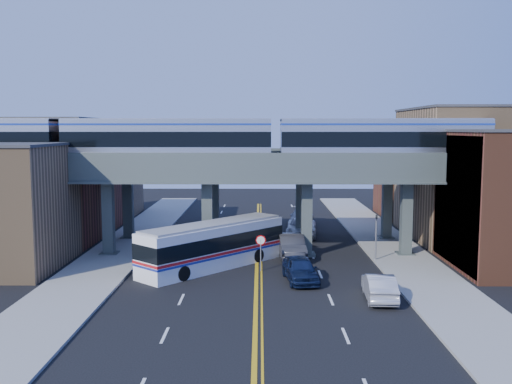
{
  "coord_description": "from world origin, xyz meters",
  "views": [
    {
      "loc": [
        0.24,
        -37.34,
        10.22
      ],
      "look_at": [
        -0.06,
        5.66,
        5.45
      ],
      "focal_mm": 40.0,
      "sensor_mm": 36.0,
      "label": 1
    }
  ],
  "objects_px": {
    "car_lane_a": "(300,269)",
    "car_lane_d": "(302,217)",
    "traffic_signal": "(376,232)",
    "car_parked_curb": "(379,287)",
    "transit_bus": "(214,246)",
    "car_lane_c": "(301,228)",
    "car_lane_b": "(292,246)",
    "transit_train": "(168,139)",
    "stop_sign": "(261,247)"
  },
  "relations": [
    {
      "from": "car_lane_a",
      "to": "car_lane_d",
      "type": "xyz_separation_m",
      "value": [
        1.72,
        22.36,
        0.04
      ]
    },
    {
      "from": "traffic_signal",
      "to": "car_parked_curb",
      "type": "bearing_deg",
      "value": -100.16
    },
    {
      "from": "transit_bus",
      "to": "car_parked_curb",
      "type": "bearing_deg",
      "value": -84.14
    },
    {
      "from": "transit_bus",
      "to": "car_lane_c",
      "type": "distance_m",
      "value": 14.41
    },
    {
      "from": "car_lane_d",
      "to": "car_parked_curb",
      "type": "xyz_separation_m",
      "value": [
        2.75,
        -26.43,
        -0.09
      ]
    },
    {
      "from": "traffic_signal",
      "to": "car_lane_b",
      "type": "distance_m",
      "value": 6.72
    },
    {
      "from": "traffic_signal",
      "to": "transit_bus",
      "type": "height_order",
      "value": "traffic_signal"
    },
    {
      "from": "transit_train",
      "to": "car_lane_b",
      "type": "bearing_deg",
      "value": -3.84
    },
    {
      "from": "traffic_signal",
      "to": "car_lane_d",
      "type": "bearing_deg",
      "value": 105.29
    },
    {
      "from": "traffic_signal",
      "to": "car_lane_b",
      "type": "xyz_separation_m",
      "value": [
        -6.44,
        1.34,
        -1.38
      ]
    },
    {
      "from": "traffic_signal",
      "to": "stop_sign",
      "type": "bearing_deg",
      "value": -161.37
    },
    {
      "from": "transit_bus",
      "to": "car_parked_curb",
      "type": "height_order",
      "value": "transit_bus"
    },
    {
      "from": "car_lane_d",
      "to": "stop_sign",
      "type": "bearing_deg",
      "value": -96.14
    },
    {
      "from": "stop_sign",
      "to": "traffic_signal",
      "type": "distance_m",
      "value": 9.41
    },
    {
      "from": "traffic_signal",
      "to": "car_lane_a",
      "type": "xyz_separation_m",
      "value": [
        -6.24,
        -5.81,
        -1.47
      ]
    },
    {
      "from": "car_lane_b",
      "to": "car_parked_curb",
      "type": "bearing_deg",
      "value": -70.37
    },
    {
      "from": "car_lane_c",
      "to": "car_parked_curb",
      "type": "bearing_deg",
      "value": -75.6
    },
    {
      "from": "car_parked_curb",
      "to": "car_lane_d",
      "type": "bearing_deg",
      "value": -80.42
    },
    {
      "from": "car_lane_c",
      "to": "transit_bus",
      "type": "bearing_deg",
      "value": -115.57
    },
    {
      "from": "traffic_signal",
      "to": "transit_bus",
      "type": "bearing_deg",
      "value": -170.8
    },
    {
      "from": "transit_train",
      "to": "car_lane_b",
      "type": "distance_m",
      "value": 12.97
    },
    {
      "from": "car_lane_c",
      "to": "car_lane_d",
      "type": "xyz_separation_m",
      "value": [
        0.49,
        6.21,
        0.05
      ]
    },
    {
      "from": "traffic_signal",
      "to": "transit_train",
      "type": "bearing_deg",
      "value": 172.98
    },
    {
      "from": "traffic_signal",
      "to": "car_lane_d",
      "type": "xyz_separation_m",
      "value": [
        -4.52,
        16.55,
        -1.43
      ]
    },
    {
      "from": "car_lane_b",
      "to": "car_lane_c",
      "type": "height_order",
      "value": "car_lane_b"
    },
    {
      "from": "car_parked_curb",
      "to": "car_lane_c",
      "type": "bearing_deg",
      "value": -77.27
    },
    {
      "from": "traffic_signal",
      "to": "car_lane_a",
      "type": "relative_size",
      "value": 0.84
    },
    {
      "from": "car_lane_b",
      "to": "stop_sign",
      "type": "bearing_deg",
      "value": -122.5
    },
    {
      "from": "transit_bus",
      "to": "car_lane_c",
      "type": "bearing_deg",
      "value": 11.54
    },
    {
      "from": "transit_bus",
      "to": "car_lane_d",
      "type": "bearing_deg",
      "value": 19.44
    },
    {
      "from": "transit_bus",
      "to": "car_lane_a",
      "type": "bearing_deg",
      "value": -79.36
    },
    {
      "from": "stop_sign",
      "to": "car_lane_a",
      "type": "distance_m",
      "value": 3.98
    },
    {
      "from": "traffic_signal",
      "to": "car_lane_d",
      "type": "relative_size",
      "value": 0.68
    },
    {
      "from": "traffic_signal",
      "to": "car_lane_a",
      "type": "distance_m",
      "value": 8.66
    },
    {
      "from": "stop_sign",
      "to": "car_parked_curb",
      "type": "xyz_separation_m",
      "value": [
        7.13,
        -6.88,
        -0.97
      ]
    },
    {
      "from": "traffic_signal",
      "to": "car_lane_c",
      "type": "distance_m",
      "value": 11.58
    },
    {
      "from": "transit_bus",
      "to": "car_lane_c",
      "type": "xyz_separation_m",
      "value": [
        7.38,
        12.35,
        -0.83
      ]
    },
    {
      "from": "stop_sign",
      "to": "car_lane_d",
      "type": "height_order",
      "value": "stop_sign"
    },
    {
      "from": "car_lane_d",
      "to": "car_lane_b",
      "type": "bearing_deg",
      "value": -90.7
    },
    {
      "from": "traffic_signal",
      "to": "car_parked_curb",
      "type": "distance_m",
      "value": 10.15
    },
    {
      "from": "car_lane_a",
      "to": "traffic_signal",
      "type": "bearing_deg",
      "value": 35.99
    },
    {
      "from": "transit_train",
      "to": "car_lane_d",
      "type": "height_order",
      "value": "transit_train"
    },
    {
      "from": "transit_train",
      "to": "car_lane_a",
      "type": "height_order",
      "value": "transit_train"
    },
    {
      "from": "car_lane_b",
      "to": "car_lane_d",
      "type": "xyz_separation_m",
      "value": [
        1.92,
        15.21,
        -0.05
      ]
    },
    {
      "from": "transit_bus",
      "to": "car_parked_curb",
      "type": "relative_size",
      "value": 2.32
    },
    {
      "from": "car_lane_c",
      "to": "car_lane_a",
      "type": "bearing_deg",
      "value": -89.07
    },
    {
      "from": "traffic_signal",
      "to": "car_lane_b",
      "type": "height_order",
      "value": "traffic_signal"
    },
    {
      "from": "car_lane_b",
      "to": "car_lane_d",
      "type": "bearing_deg",
      "value": 79.85
    },
    {
      "from": "transit_train",
      "to": "stop_sign",
      "type": "bearing_deg",
      "value": -34.24
    },
    {
      "from": "transit_bus",
      "to": "car_parked_curb",
      "type": "distance_m",
      "value": 13.25
    }
  ]
}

